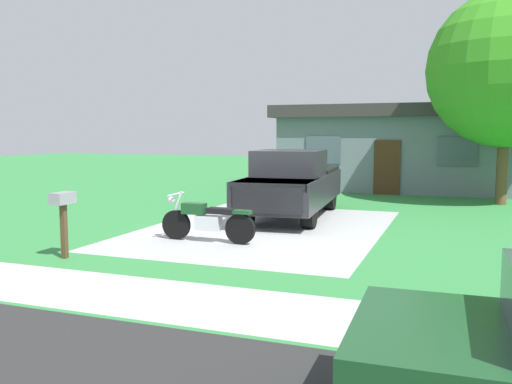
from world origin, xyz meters
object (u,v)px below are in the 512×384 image
mailbox (63,207)px  neighbor_house (395,147)px  motorcycle (207,220)px  pickup_truck (293,183)px  shade_tree (507,69)px

mailbox → neighbor_house: bearing=74.3°
motorcycle → neighbor_house: (2.54, 13.25, 1.32)m
motorcycle → mailbox: (-1.85, -2.37, 0.51)m
pickup_truck → motorcycle: bearing=-99.7°
pickup_truck → shade_tree: size_ratio=0.82×
pickup_truck → shade_tree: (5.76, 4.90, 3.48)m
pickup_truck → mailbox: pickup_truck is taller
pickup_truck → mailbox: 7.03m
shade_tree → neighbor_house: shade_tree is taller
mailbox → neighbor_house: (4.39, 15.62, 0.81)m
shade_tree → neighbor_house: 6.31m
motorcycle → pickup_truck: size_ratio=0.38×
mailbox → neighbor_house: neighbor_house is taller
pickup_truck → mailbox: size_ratio=4.56×
mailbox → shade_tree: shade_tree is taller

